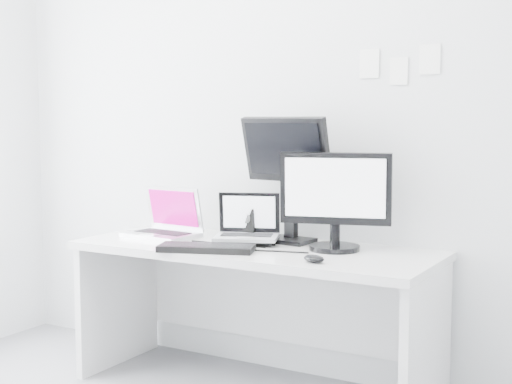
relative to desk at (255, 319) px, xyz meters
The scene contains 12 objects.
back_wall 1.05m from the desk, 90.00° to the left, with size 3.60×3.60×0.00m, color silver.
desk is the anchor object (origin of this frame).
macbook 0.76m from the desk, behind, with size 0.37×0.28×0.28m, color silver.
speaker 0.49m from the desk, 125.99° to the left, with size 0.08×0.08×0.17m, color black.
dell_laptop 0.50m from the desk, 153.73° to the left, with size 0.31×0.24×0.26m, color #ACAEB4.
rear_monitor 0.72m from the desk, 65.34° to the left, with size 0.48×0.17×0.65m, color black.
samsung_monitor 0.72m from the desk, 13.77° to the left, with size 0.53×0.24×0.48m, color black.
keyboard 0.46m from the desk, 119.06° to the right, with size 0.45×0.16×0.03m, color black.
mouse 0.62m from the desk, 27.94° to the right, with size 0.10×0.07×0.03m, color black.
wall_note_0 1.38m from the desk, 37.40° to the left, with size 0.10×0.00×0.14m, color white.
wall_note_1 1.40m from the desk, 29.83° to the left, with size 0.09×0.00×0.13m, color white.
wall_note_2 1.51m from the desk, 24.64° to the left, with size 0.10×0.00×0.14m, color white.
Camera 1 is at (1.78, -1.85, 1.36)m, focal length 51.82 mm.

